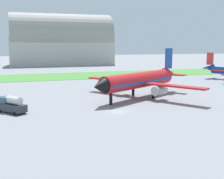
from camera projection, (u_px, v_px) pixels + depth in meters
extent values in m
plane|color=gray|center=(118.00, 111.00, 58.45)|extent=(600.00, 600.00, 0.00)
cube|color=#478438|center=(62.00, 76.00, 122.38)|extent=(360.00, 28.00, 0.08)
cone|color=navy|center=(208.00, 68.00, 115.18)|extent=(4.55, 5.02, 2.91)
cube|color=red|center=(210.00, 59.00, 114.25)|extent=(1.63, 2.50, 4.71)
cube|color=navy|center=(212.00, 68.00, 116.31)|extent=(4.46, 3.55, 0.26)
cube|color=navy|center=(207.00, 68.00, 113.29)|extent=(4.46, 3.55, 0.26)
cylinder|color=red|center=(139.00, 80.00, 72.48)|extent=(24.01, 16.46, 3.91)
cone|color=black|center=(100.00, 86.00, 61.77)|extent=(5.02, 5.11, 3.83)
cone|color=red|center=(170.00, 74.00, 83.64)|extent=(6.08, 5.57, 3.52)
cube|color=#19479E|center=(139.00, 81.00, 72.52)|extent=(22.83, 15.80, 0.55)
cube|color=red|center=(171.00, 86.00, 67.64)|extent=(10.87, 15.95, 0.39)
cube|color=red|center=(114.00, 80.00, 78.59)|extent=(10.87, 15.95, 0.39)
cylinder|color=#B7BABF|center=(160.00, 90.00, 69.83)|extent=(4.77, 4.03, 2.15)
cylinder|color=#B7BABF|center=(123.00, 86.00, 76.83)|extent=(4.77, 4.03, 2.15)
cube|color=#19479E|center=(169.00, 58.00, 82.45)|extent=(2.99, 2.04, 5.69)
cube|color=red|center=(176.00, 75.00, 81.53)|extent=(4.38, 5.37, 0.31)
cube|color=red|center=(161.00, 74.00, 84.72)|extent=(4.38, 5.37, 0.31)
cylinder|color=black|center=(111.00, 99.00, 64.94)|extent=(0.70, 0.70, 2.49)
cylinder|color=black|center=(153.00, 93.00, 72.33)|extent=(0.70, 0.70, 2.49)
cylinder|color=black|center=(133.00, 91.00, 76.27)|extent=(0.70, 0.70, 2.49)
cylinder|color=black|center=(1.00, 101.00, 67.25)|extent=(0.45, 0.74, 0.70)
cube|color=#2D333D|center=(12.00, 107.00, 57.18)|extent=(5.84, 6.63, 1.40)
cylinder|color=silver|center=(14.00, 100.00, 56.53)|extent=(3.38, 3.78, 1.54)
cube|color=#334C60|center=(5.00, 100.00, 57.99)|extent=(3.02, 3.08, 1.20)
cylinder|color=black|center=(10.00, 108.00, 59.53)|extent=(0.62, 0.71, 0.70)
cylinder|color=black|center=(14.00, 114.00, 55.05)|extent=(0.62, 0.71, 0.70)
cylinder|color=black|center=(25.00, 111.00, 57.01)|extent=(0.62, 0.71, 0.70)
cube|color=#BCB7B2|center=(62.00, 51.00, 190.94)|extent=(64.74, 23.39, 17.21)
cylinder|color=gray|center=(61.00, 34.00, 189.28)|extent=(63.44, 25.73, 25.73)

